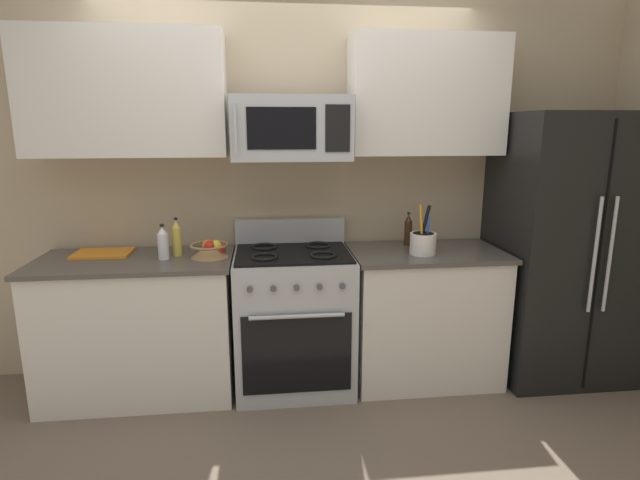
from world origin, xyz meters
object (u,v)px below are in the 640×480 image
(refrigerator, at_px, (564,248))
(apple_loose, at_px, (219,249))
(range_oven, at_px, (294,317))
(bottle_oil, at_px, (177,238))
(microwave, at_px, (291,128))
(bottle_vinegar, at_px, (163,243))
(bottle_soy, at_px, (408,230))
(fruit_basket, at_px, (210,249))
(cutting_board, at_px, (103,253))
(utensil_crock, at_px, (423,242))

(refrigerator, xyz_separation_m, apple_loose, (-2.34, 0.04, 0.04))
(range_oven, bearing_deg, bottle_oil, 176.00)
(microwave, height_order, bottle_vinegar, microwave)
(bottle_vinegar, height_order, bottle_soy, bottle_soy)
(range_oven, distance_m, refrigerator, 1.92)
(microwave, height_order, fruit_basket, microwave)
(apple_loose, bearing_deg, microwave, 0.64)
(cutting_board, relative_size, bottle_vinegar, 1.58)
(range_oven, bearing_deg, cutting_board, 173.58)
(refrigerator, height_order, apple_loose, refrigerator)
(fruit_basket, bearing_deg, bottle_vinegar, -174.16)
(bottle_vinegar, bearing_deg, utensil_crock, -2.04)
(refrigerator, relative_size, bottle_oil, 7.32)
(microwave, xyz_separation_m, utensil_crock, (0.84, -0.12, -0.72))
(refrigerator, height_order, fruit_basket, refrigerator)
(microwave, height_order, apple_loose, microwave)
(cutting_board, distance_m, bottle_soy, 2.04)
(microwave, xyz_separation_m, bottle_vinegar, (-0.81, -0.06, -0.70))
(range_oven, distance_m, bottle_soy, 0.99)
(refrigerator, relative_size, cutting_board, 5.15)
(refrigerator, bearing_deg, bottle_oil, 178.49)
(refrigerator, bearing_deg, apple_loose, 179.02)
(range_oven, distance_m, bottle_oil, 0.92)
(fruit_basket, distance_m, cutting_board, 0.71)
(refrigerator, distance_m, bottle_soy, 1.08)
(apple_loose, height_order, bottle_oil, bottle_oil)
(refrigerator, relative_size, microwave, 2.48)
(cutting_board, bearing_deg, fruit_basket, -11.43)
(bottle_vinegar, xyz_separation_m, bottle_soy, (1.62, 0.20, 0.00))
(apple_loose, bearing_deg, bottle_soy, 6.54)
(fruit_basket, xyz_separation_m, bottle_oil, (-0.21, 0.05, 0.06))
(bottle_vinegar, bearing_deg, bottle_soy, 7.09)
(bottle_oil, xyz_separation_m, bottle_soy, (1.55, 0.12, -0.01))
(bottle_oil, relative_size, bottle_soy, 1.07)
(utensil_crock, xyz_separation_m, bottle_oil, (-1.58, 0.14, 0.04))
(bottle_oil, bearing_deg, microwave, -1.82)
(utensil_crock, height_order, cutting_board, utensil_crock)
(apple_loose, distance_m, bottle_soy, 1.30)
(range_oven, distance_m, fruit_basket, 0.72)
(fruit_basket, distance_m, bottle_soy, 1.36)
(utensil_crock, height_order, bottle_oil, utensil_crock)
(utensil_crock, relative_size, cutting_board, 0.94)
(range_oven, relative_size, bottle_soy, 4.70)
(cutting_board, distance_m, bottle_vinegar, 0.46)
(range_oven, xyz_separation_m, bottle_vinegar, (-0.81, -0.03, 0.54))
(apple_loose, height_order, bottle_soy, bottle_soy)
(microwave, bearing_deg, bottle_oil, 178.18)
(fruit_basket, relative_size, apple_loose, 2.99)
(fruit_basket, xyz_separation_m, bottle_soy, (1.34, 0.17, 0.06))
(refrigerator, bearing_deg, fruit_basket, 179.66)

